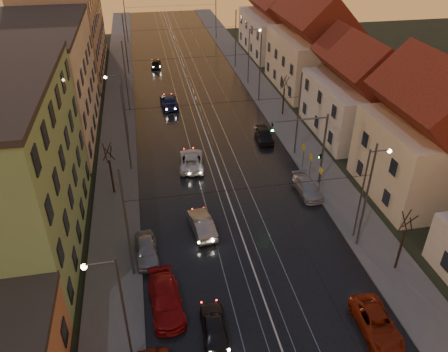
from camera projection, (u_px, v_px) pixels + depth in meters
road at (195, 103)px, 58.68m from camera, size 16.00×120.00×0.04m
sidewalk_left at (119, 108)px, 57.04m from camera, size 4.00×120.00×0.15m
sidewalk_right at (267, 97)px, 60.26m from camera, size 4.00×120.00×0.15m
tram_rail_0 at (178, 104)px, 58.30m from camera, size 0.06×120.00×0.03m
tram_rail_1 at (189, 103)px, 58.53m from camera, size 0.06×120.00×0.03m
tram_rail_2 at (200, 102)px, 58.78m from camera, size 0.06×120.00×0.03m
tram_rail_3 at (211, 102)px, 59.01m from camera, size 0.06×120.00×0.03m
apartment_left_2 at (42, 84)px, 47.69m from camera, size 10.00×20.00×12.00m
apartment_left_3 at (65, 24)px, 67.15m from camera, size 10.00×24.00×14.00m
house_right_1 at (426, 140)px, 37.72m from camera, size 8.67×10.20×10.80m
house_right_2 at (358, 94)px, 48.97m from camera, size 9.18×12.24×9.20m
house_right_3 at (311, 47)px, 60.85m from camera, size 9.18×14.28×11.50m
house_right_4 at (274, 23)px, 76.24m from camera, size 9.18×16.32×10.00m
catenary_pole_l_1 at (127, 226)px, 29.10m from camera, size 0.16×0.16×9.00m
catenary_pole_r_1 at (366, 198)px, 31.87m from camera, size 0.16×0.16×9.00m
catenary_pole_l_2 at (126, 129)px, 41.59m from camera, size 0.16×0.16×9.00m
catenary_pole_r_2 at (298, 115)px, 44.36m from camera, size 0.16×0.16×9.00m
catenary_pole_l_3 at (126, 77)px, 54.09m from camera, size 0.16×0.16×9.00m
catenary_pole_r_3 at (260, 69)px, 56.86m from camera, size 0.16×0.16×9.00m
catenary_pole_l_4 at (126, 45)px, 66.58m from camera, size 0.16×0.16×9.00m
catenary_pole_r_4 at (236, 39)px, 69.35m from camera, size 0.16×0.16×9.00m
catenary_pole_l_5 at (125, 19)px, 81.57m from camera, size 0.16×0.16×9.00m
catenary_pole_r_5 at (216, 15)px, 84.34m from camera, size 0.16×0.16×9.00m
street_lamp_0 at (117, 303)px, 22.99m from camera, size 1.75×0.32×8.00m
street_lamp_1 at (367, 186)px, 32.58m from camera, size 1.75×0.32×8.00m
street_lamp_2 at (121, 102)px, 46.30m from camera, size 1.75×0.32×8.00m
street_lamp_3 at (251, 51)px, 62.56m from camera, size 1.75×0.32×8.00m
traffic_light_mast at (314, 142)px, 39.21m from camera, size 5.30×0.32×7.20m
bare_tree_0 at (111, 170)px, 39.07m from camera, size 1.09×1.09×5.11m
bare_tree_1 at (402, 243)px, 30.70m from camera, size 1.09×1.09×5.11m
bare_tree_2 at (284, 97)px, 54.05m from camera, size 1.09×1.09×5.11m
driving_car_0 at (214, 325)px, 26.91m from camera, size 1.75×3.96×1.32m
driving_car_1 at (202, 224)px, 35.34m from camera, size 2.06×4.55×1.45m
driving_car_2 at (192, 160)px, 44.19m from camera, size 2.94×5.36×1.42m
driving_car_3 at (169, 101)px, 57.34m from camera, size 2.31×5.25×1.50m
driving_car_4 at (156, 64)px, 71.19m from camera, size 1.86×3.90×1.29m
parked_left_2 at (166, 300)px, 28.56m from camera, size 2.43×5.19×1.46m
parked_left_3 at (146, 250)px, 32.76m from camera, size 1.85×4.19×1.40m
parked_right_0 at (377, 323)px, 27.10m from camera, size 2.26×4.63×1.27m
parked_right_1 at (307, 187)px, 40.08m from camera, size 1.94×4.43×1.27m
parked_right_2 at (264, 135)px, 49.01m from camera, size 1.94×4.31×1.44m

